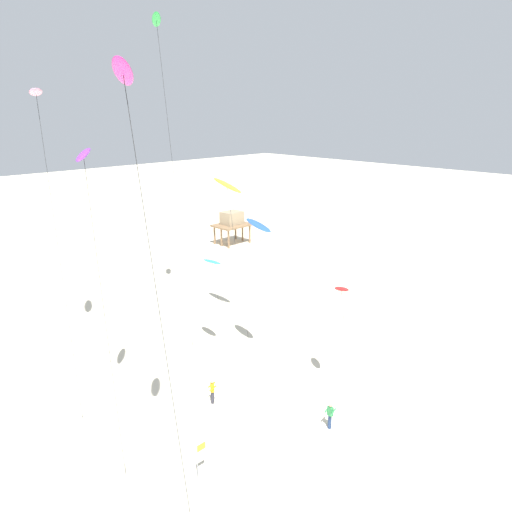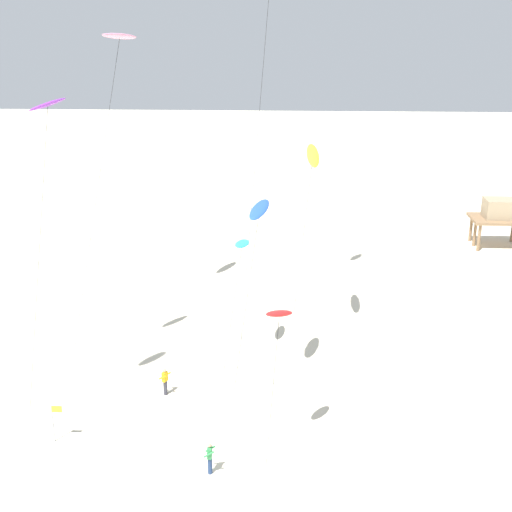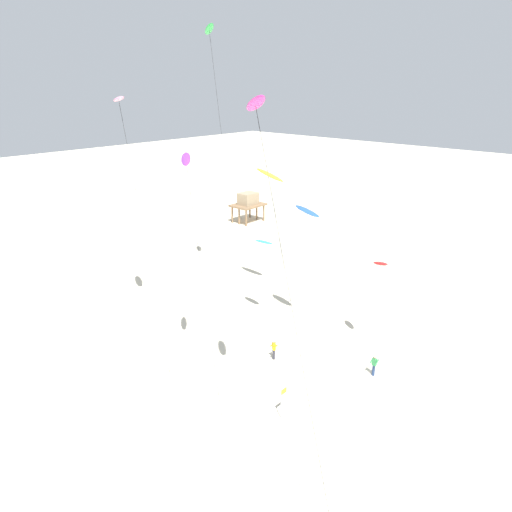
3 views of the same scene
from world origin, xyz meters
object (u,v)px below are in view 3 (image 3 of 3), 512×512
at_px(kite_flyer_middle, 274,349).
at_px(kite_yellow, 270,176).
at_px(kite_cyan, 264,243).
at_px(stilt_house, 248,201).
at_px(kite_red, 380,264).
at_px(kite_pink, 119,101).
at_px(kite_flyer_nearest, 374,365).
at_px(kite_purple, 186,163).
at_px(kite_blue, 307,212).
at_px(kite_green, 210,35).
at_px(marker_flag, 282,397).
at_px(kite_magenta, 257,109).

bearing_deg(kite_flyer_middle, kite_yellow, 43.08).
relative_size(kite_cyan, stilt_house, 1.60).
distance_m(kite_red, stilt_house, 38.76).
bearing_deg(stilt_house, kite_yellow, -132.15).
bearing_deg(kite_pink, kite_cyan, -39.67).
bearing_deg(kite_flyer_nearest, kite_purple, 136.07).
relative_size(kite_cyan, kite_flyer_middle, 4.77).
relative_size(kite_red, kite_blue, 0.72).
xyz_separation_m(kite_pink, kite_yellow, (12.61, -3.96, -6.78)).
distance_m(kite_green, kite_flyer_middle, 27.09).
bearing_deg(kite_red, kite_cyan, 103.91).
bearing_deg(marker_flag, stilt_house, 46.24).
height_order(kite_green, kite_purple, kite_green).
relative_size(kite_green, kite_blue, 2.27).
distance_m(kite_green, kite_flyer_nearest, 30.42).
bearing_deg(kite_magenta, kite_yellow, 38.97).
xyz_separation_m(kite_yellow, marker_flag, (-13.04, -12.51, -10.90)).
xyz_separation_m(kite_red, kite_cyan, (-2.42, 9.76, 0.09)).
bearing_deg(kite_flyer_nearest, stilt_house, 56.33).
bearing_deg(kite_green, kite_cyan, -100.91).
xyz_separation_m(kite_magenta, kite_pink, (3.25, 16.79, -0.15)).
bearing_deg(kite_blue, kite_yellow, 65.55).
xyz_separation_m(kite_purple, kite_yellow, (14.31, 5.63, -3.48)).
height_order(kite_purple, marker_flag, kite_purple).
distance_m(kite_purple, kite_blue, 12.46).
bearing_deg(kite_flyer_nearest, kite_red, 30.71).
height_order(kite_red, kite_blue, kite_blue).
height_order(kite_green, marker_flag, kite_green).
bearing_deg(kite_green, kite_blue, -91.42).
bearing_deg(stilt_house, kite_pink, -152.31).
bearing_deg(kite_blue, marker_flag, -149.53).
bearing_deg(kite_blue, kite_green, 88.58).
xyz_separation_m(kite_red, marker_flag, (-11.26, 0.26, -6.00)).
relative_size(stilt_house, marker_flag, 2.37).
bearing_deg(stilt_house, kite_cyan, -134.08).
xyz_separation_m(kite_flyer_middle, marker_flag, (-4.72, -4.73, 0.60)).
xyz_separation_m(kite_magenta, kite_purple, (1.55, 7.20, -3.46)).
relative_size(kite_purple, stilt_house, 3.32).
distance_m(stilt_house, marker_flag, 45.26).
bearing_deg(kite_magenta, kite_green, 53.03).
bearing_deg(kite_purple, kite_pink, 79.92).
bearing_deg(kite_red, kite_flyer_nearest, -149.29).
relative_size(kite_flyer_nearest, marker_flag, 0.80).
bearing_deg(kite_flyer_middle, marker_flag, -134.93).
bearing_deg(kite_purple, kite_green, 41.49).
xyz_separation_m(kite_red, kite_green, (-0.94, 17.39, 16.82)).
relative_size(kite_pink, kite_blue, 1.77).
xyz_separation_m(kite_red, kite_blue, (-1.22, 6.17, 3.23)).
height_order(kite_yellow, kite_cyan, kite_yellow).
height_order(kite_magenta, marker_flag, kite_magenta).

